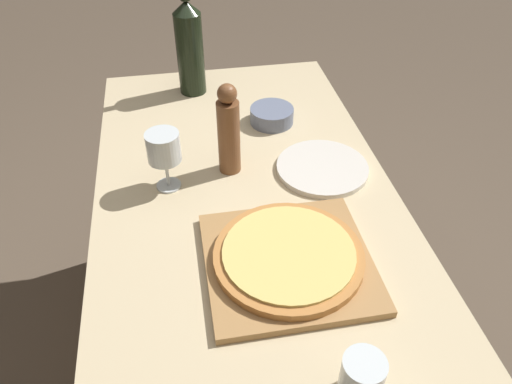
# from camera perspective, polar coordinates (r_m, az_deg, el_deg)

# --- Properties ---
(ground_plane) EXTENTS (12.00, 12.00, 0.00)m
(ground_plane) POSITION_cam_1_polar(r_m,az_deg,el_deg) (1.78, -0.54, -20.29)
(ground_plane) COLOR brown
(dining_table) EXTENTS (0.73, 1.44, 0.76)m
(dining_table) POSITION_cam_1_polar(r_m,az_deg,el_deg) (1.25, -0.72, -5.41)
(dining_table) COLOR #CCB78E
(dining_table) RESTS_ON ground_plane
(cutting_board) EXTENTS (0.34, 0.33, 0.02)m
(cutting_board) POSITION_cam_1_polar(r_m,az_deg,el_deg) (1.04, 3.70, -7.97)
(cutting_board) COLOR #A87A47
(cutting_board) RESTS_ON dining_table
(pizza) EXTENTS (0.31, 0.31, 0.02)m
(pizza) POSITION_cam_1_polar(r_m,az_deg,el_deg) (1.03, 3.75, -7.21)
(pizza) COLOR #BC7A3D
(pizza) RESTS_ON cutting_board
(wine_bottle) EXTENTS (0.08, 0.08, 0.37)m
(wine_bottle) POSITION_cam_1_polar(r_m,az_deg,el_deg) (1.58, -7.60, 16.16)
(wine_bottle) COLOR black
(wine_bottle) RESTS_ON dining_table
(pepper_mill) EXTENTS (0.06, 0.06, 0.24)m
(pepper_mill) POSITION_cam_1_polar(r_m,az_deg,el_deg) (1.22, -3.15, 6.94)
(pepper_mill) COLOR brown
(pepper_mill) RESTS_ON dining_table
(wine_glass) EXTENTS (0.08, 0.08, 0.15)m
(wine_glass) POSITION_cam_1_polar(r_m,az_deg,el_deg) (1.18, -10.52, 4.88)
(wine_glass) COLOR silver
(wine_glass) RESTS_ON dining_table
(small_bowl) EXTENTS (0.13, 0.13, 0.05)m
(small_bowl) POSITION_cam_1_polar(r_m,az_deg,el_deg) (1.46, 1.82, 8.75)
(small_bowl) COLOR slate
(small_bowl) RESTS_ON dining_table
(drinking_tumbler) EXTENTS (0.07, 0.07, 0.10)m
(drinking_tumbler) POSITION_cam_1_polar(r_m,az_deg,el_deg) (0.86, 11.92, -20.27)
(drinking_tumbler) COLOR silver
(drinking_tumbler) RESTS_ON dining_table
(dinner_plate) EXTENTS (0.24, 0.24, 0.01)m
(dinner_plate) POSITION_cam_1_polar(r_m,az_deg,el_deg) (1.29, 7.58, 2.76)
(dinner_plate) COLOR silver
(dinner_plate) RESTS_ON dining_table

